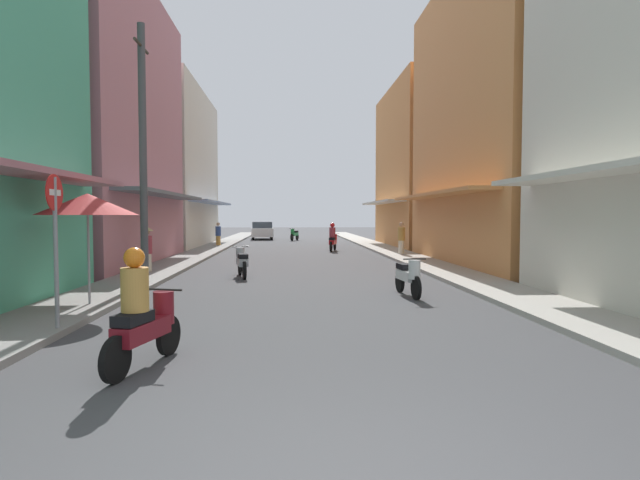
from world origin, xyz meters
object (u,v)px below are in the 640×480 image
motorbike_white (408,276)px  pedestrian_midway (218,235)px  utility_pole (143,154)px  motorbike_silver (242,261)px  pedestrian_far (401,239)px  vendor_umbrella (88,204)px  motorbike_green (294,234)px  parked_car (262,230)px  motorbike_red (333,238)px  motorbike_maroon (143,314)px  street_sign_no_entry (55,231)px  pedestrian_foreground (147,247)px

motorbike_white → pedestrian_midway: bearing=110.1°
motorbike_white → utility_pole: (-6.82, 1.78, 3.11)m
motorbike_silver → pedestrian_far: bearing=49.1°
motorbike_silver → vendor_umbrella: size_ratio=0.73×
utility_pole → vendor_umbrella: bearing=-95.2°
motorbike_green → motorbike_white: same height
motorbike_white → parked_car: (-5.18, 30.53, 0.24)m
motorbike_silver → utility_pole: bearing=-135.1°
motorbike_green → pedestrian_midway: (-4.83, -8.09, 0.27)m
motorbike_silver → motorbike_red: bearing=71.7°
motorbike_maroon → street_sign_no_entry: (-1.94, 1.97, 1.01)m
pedestrian_far → street_sign_no_entry: (-9.21, -15.88, 0.89)m
motorbike_white → pedestrian_midway: 21.41m
motorbike_green → parked_car: bearing=138.5°
motorbike_green → pedestrian_foreground: size_ratio=1.07×
motorbike_green → motorbike_red: (2.03, -12.18, 0.20)m
motorbike_maroon → motorbike_white: (4.78, 5.70, -0.20)m
parked_car → motorbike_white: bearing=-80.4°
motorbike_white → pedestrian_midway: size_ratio=1.17×
motorbike_maroon → street_sign_no_entry: 2.94m
motorbike_green → vendor_umbrella: (-4.57, -29.54, 1.70)m
motorbike_red → vendor_umbrella: bearing=-110.8°
motorbike_silver → motorbike_maroon: motorbike_maroon is taller
motorbike_maroon → pedestrian_foreground: (-2.84, 10.64, 0.21)m
pedestrian_far → street_sign_no_entry: bearing=-120.1°
pedestrian_foreground → street_sign_no_entry: bearing=-84.1°
motorbike_silver → motorbike_white: bearing=-43.2°
motorbike_maroon → motorbike_green: 33.96m
motorbike_white → vendor_umbrella: (-7.11, -1.35, 1.70)m
motorbike_silver → vendor_umbrella: 6.37m
motorbike_green → pedestrian_midway: bearing=-120.8°
parked_car → pedestrian_foreground: 25.70m
motorbike_maroon → pedestrian_midway: bearing=95.7°
pedestrian_foreground → motorbike_silver: bearing=-13.7°
motorbike_red → motorbike_maroon: bearing=-101.1°
motorbike_white → motorbike_red: motorbike_red is taller
motorbike_maroon → motorbike_white: 7.44m
motorbike_green → street_sign_no_entry: 32.22m
utility_pole → street_sign_no_entry: size_ratio=2.67×
motorbike_white → utility_pole: bearing=165.4°
pedestrian_midway → parked_car: bearing=78.2°
parked_car → motorbike_silver: bearing=-88.4°
motorbike_green → motorbike_white: size_ratio=0.96×
motorbike_silver → motorbike_maroon: size_ratio=1.01×
motorbike_silver → vendor_umbrella: bearing=-115.9°
motorbike_green → pedestrian_far: size_ratio=1.04×
utility_pole → parked_car: bearing=86.7°
motorbike_maroon → pedestrian_midway: motorbike_maroon is taller
pedestrian_midway → pedestrian_foreground: pedestrian_foreground is taller
motorbike_silver → pedestrian_far: 10.56m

